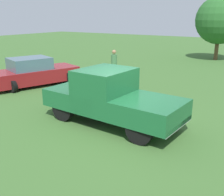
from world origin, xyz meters
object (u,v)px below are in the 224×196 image
pickup_truck (109,96)px  person_bystander (114,63)px  sedan_far (34,73)px  tree_far_center (220,20)px

pickup_truck → person_bystander: 6.39m
pickup_truck → sedan_far: 6.61m
pickup_truck → tree_far_center: (-0.28, 16.29, 2.19)m
sedan_far → tree_far_center: 15.45m
sedan_far → person_bystander: 4.35m
sedan_far → pickup_truck: bearing=-90.8°
sedan_far → tree_far_center: bearing=-3.8°
sedan_far → person_bystander: bearing=-22.9°
sedan_far → tree_far_center: size_ratio=0.95×
pickup_truck → sedan_far: (-6.21, 2.25, -0.29)m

